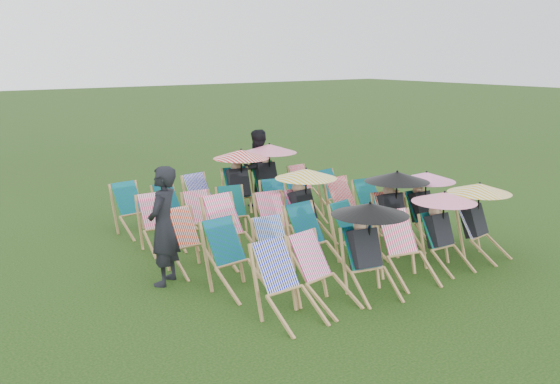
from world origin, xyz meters
TOP-DOWN VIEW (x-y plane):
  - ground at (0.00, 0.00)m, footprint 100.00×100.00m
  - deckchair_0 at (-1.91, -2.32)m, footprint 0.67×0.91m
  - deckchair_1 at (-1.26, -2.24)m, footprint 0.77×0.96m
  - deckchair_2 at (-0.48, -2.27)m, footprint 1.07×1.14m
  - deckchair_3 at (0.32, -2.22)m, footprint 0.81×1.00m
  - deckchair_4 at (1.21, -2.16)m, footprint 0.99×1.04m
  - deckchair_5 at (2.10, -2.16)m, footprint 1.02×1.09m
  - deckchair_6 at (-1.91, -1.09)m, footprint 0.73×0.95m
  - deckchair_7 at (-1.15, -1.07)m, footprint 0.66×0.86m
  - deckchair_8 at (-0.46, -1.10)m, footprint 0.73×0.96m
  - deckchair_9 at (0.35, -1.16)m, footprint 0.77×0.95m
  - deckchair_10 at (1.35, -1.02)m, footprint 1.10×1.17m
  - deckchair_11 at (2.12, -1.01)m, footprint 1.02×1.06m
  - deckchair_12 at (-2.03, 0.04)m, footprint 0.63×0.86m
  - deckchair_13 at (-1.24, 0.02)m, footprint 0.77×1.00m
  - deckchair_14 at (-0.30, 0.11)m, footprint 0.71×0.91m
  - deckchair_15 at (0.35, 0.14)m, footprint 1.09×1.17m
  - deckchair_16 at (1.28, 0.01)m, footprint 0.77×0.99m
  - deckchair_17 at (1.93, 0.10)m, footprint 0.69×0.88m
  - deckchair_18 at (-1.94, 1.23)m, footprint 0.65×0.87m
  - deckchair_19 at (-1.17, 1.13)m, footprint 0.68×0.87m
  - deckchair_20 at (-0.48, 1.17)m, footprint 0.72×0.89m
  - deckchair_21 at (0.52, 1.20)m, footprint 0.71×0.89m
  - deckchair_22 at (1.15, 1.22)m, footprint 0.59×0.81m
  - deckchair_23 at (2.01, 1.22)m, footprint 0.73×0.91m
  - deckchair_24 at (-1.90, 2.39)m, footprint 0.70×0.90m
  - deckchair_25 at (-1.17, 2.27)m, footprint 0.67×0.85m
  - deckchair_26 at (-0.47, 2.27)m, footprint 0.75×0.94m
  - deckchair_27 at (0.37, 2.33)m, footprint 1.14×1.21m
  - deckchair_28 at (1.18, 2.47)m, footprint 1.16×1.22m
  - deckchair_29 at (2.05, 2.31)m, footprint 0.61×0.81m
  - person_left at (-2.58, -0.24)m, footprint 0.74×0.72m
  - person_rear at (1.12, 2.88)m, footprint 0.89×0.74m

SIDE VIEW (x-z plane):
  - ground at x=0.00m, z-range 0.00..0.00m
  - deckchair_25 at x=-1.17m, z-range 0.00..0.83m
  - deckchair_29 at x=2.05m, z-range 0.00..0.83m
  - deckchair_22 at x=1.15m, z-range 0.00..0.86m
  - deckchair_20 at x=-0.48m, z-range 0.00..0.86m
  - deckchair_21 at x=0.52m, z-range 0.00..0.87m
  - deckchair_19 at x=-1.17m, z-range 0.00..0.87m
  - deckchair_7 at x=-1.15m, z-range 0.00..0.87m
  - deckchair_17 at x=1.93m, z-range 0.00..0.89m
  - deckchair_23 at x=2.01m, z-range 0.00..0.90m
  - deckchair_18 at x=-1.94m, z-range 0.00..0.91m
  - deckchair_12 at x=-2.03m, z-range 0.00..0.91m
  - deckchair_24 at x=-1.90m, z-range 0.00..0.91m
  - deckchair_9 at x=0.35m, z-range 0.00..0.92m
  - deckchair_14 at x=-0.30m, z-range 0.00..0.92m
  - deckchair_26 at x=-0.47m, z-range 0.00..0.93m
  - deckchair_1 at x=-1.26m, z-range 0.00..0.93m
  - deckchair_0 at x=-1.91m, z-range 0.00..0.95m
  - deckchair_6 at x=-1.91m, z-range 0.00..0.97m
  - deckchair_3 at x=0.32m, z-range 0.00..0.98m
  - deckchair_8 at x=-0.46m, z-range 0.00..0.98m
  - deckchair_16 at x=1.28m, z-range 0.00..1.01m
  - deckchair_13 at x=-1.24m, z-range 0.00..1.02m
  - deckchair_4 at x=1.21m, z-range 0.03..1.21m
  - deckchair_5 at x=2.10m, z-range 0.03..1.24m
  - deckchair_11 at x=2.12m, z-range 0.03..1.24m
  - deckchair_2 at x=-0.48m, z-range 0.04..1.30m
  - deckchair_15 at x=0.35m, z-range 0.04..1.33m
  - deckchair_10 at x=1.35m, z-range 0.04..1.34m
  - deckchair_27 at x=0.37m, z-range 0.04..1.38m
  - deckchair_28 at x=1.18m, z-range 0.04..1.41m
  - person_rear at x=1.12m, z-range 0.00..1.66m
  - person_left at x=-2.58m, z-range 0.00..1.72m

